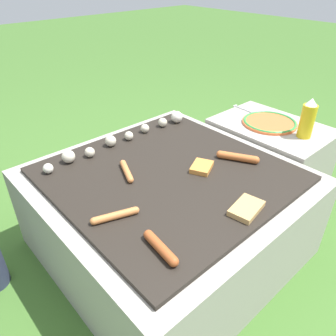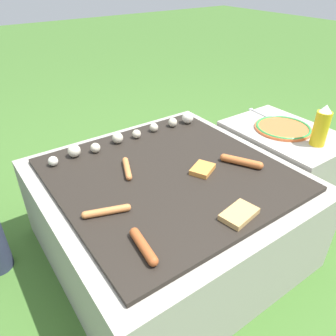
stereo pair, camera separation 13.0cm
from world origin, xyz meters
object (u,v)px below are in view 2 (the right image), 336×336
condiment_bottle (321,126)px  sausage_front_center (127,168)px  fork_utensil (261,114)px  plate_colorful (283,128)px

condiment_bottle → sausage_front_center: bearing=159.6°
sausage_front_center → fork_utensil: 0.89m
sausage_front_center → condiment_bottle: 0.88m
plate_colorful → condiment_bottle: (-0.00, -0.19, 0.08)m
plate_colorful → condiment_bottle: size_ratio=1.44×
sausage_front_center → plate_colorful: size_ratio=0.52×
fork_utensil → condiment_bottle: bearing=-98.7°
sausage_front_center → condiment_bottle: size_ratio=0.75×
sausage_front_center → fork_utensil: bearing=5.1°
condiment_bottle → fork_utensil: 0.40m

